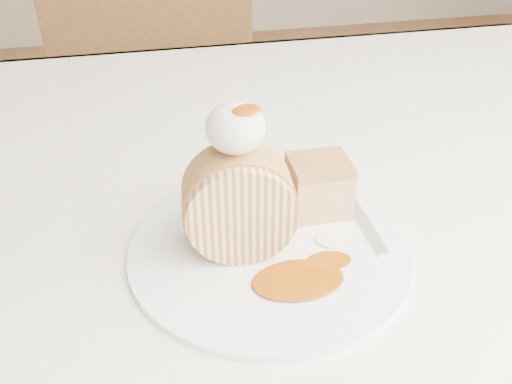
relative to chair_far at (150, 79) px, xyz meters
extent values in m
cube|color=white|center=(0.08, -0.83, 0.19)|extent=(1.40, 0.90, 0.04)
cube|color=white|center=(0.08, -0.39, 0.07)|extent=(1.40, 0.01, 0.28)
cylinder|color=brown|center=(0.70, -0.46, -0.19)|extent=(0.06, 0.06, 0.71)
cube|color=brown|center=(-0.01, 0.09, -0.08)|extent=(0.50, 0.50, 0.04)
cube|color=brown|center=(0.01, -0.11, 0.17)|extent=(0.45, 0.09, 0.47)
cylinder|color=brown|center=(0.16, 0.30, -0.32)|extent=(0.04, 0.04, 0.44)
cylinder|color=brown|center=(-0.22, 0.26, -0.32)|extent=(0.04, 0.04, 0.44)
cylinder|color=brown|center=(0.20, -0.08, -0.32)|extent=(0.04, 0.04, 0.44)
cylinder|color=brown|center=(-0.18, -0.12, -0.32)|extent=(0.04, 0.04, 0.44)
cylinder|color=white|center=(0.07, -0.96, 0.21)|extent=(0.26, 0.26, 0.01)
cylinder|color=beige|center=(0.05, -0.95, 0.26)|extent=(0.10, 0.06, 0.09)
cube|color=#BB8C46|center=(0.13, -0.91, 0.24)|extent=(0.06, 0.05, 0.05)
ellipsoid|color=white|center=(0.05, -0.94, 0.33)|extent=(0.05, 0.05, 0.04)
ellipsoid|color=#8B3E05|center=(0.05, -0.95, 0.36)|extent=(0.02, 0.02, 0.01)
cube|color=silver|center=(0.17, -0.94, 0.22)|extent=(0.02, 0.15, 0.00)
camera|label=1|loc=(-0.03, -1.35, 0.54)|focal=40.00mm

